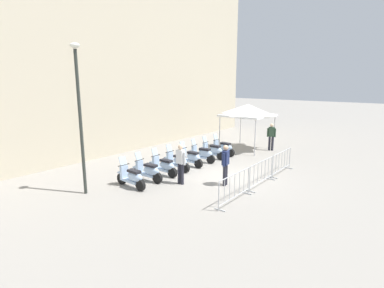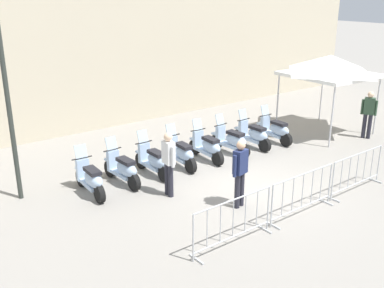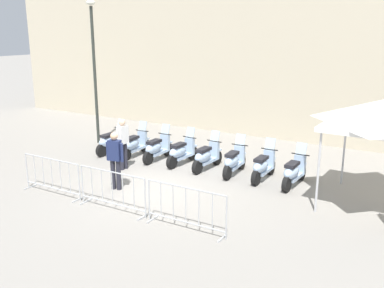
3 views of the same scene
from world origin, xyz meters
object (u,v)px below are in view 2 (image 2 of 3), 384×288
at_px(barrier_segment_0, 233,222).
at_px(street_lamp, 3,66).
at_px(motorcycle_1, 123,169).
at_px(motorcycle_5, 231,140).
at_px(motorcycle_0, 91,179).
at_px(motorcycle_2, 153,161).
at_px(motorcycle_7, 275,130).
at_px(barrier_segment_2, 357,172).
at_px(officer_by_barriers, 369,112).
at_px(motorcycle_4, 207,147).
at_px(motorcycle_6, 253,135).
at_px(officer_near_row_end, 169,160).
at_px(canopy_tent, 330,66).
at_px(barrier_segment_1, 302,194).
at_px(motorcycle_3, 181,153).
at_px(officer_mid_plaza, 240,170).

distance_m(barrier_segment_0, street_lamp, 6.46).
distance_m(motorcycle_1, motorcycle_5, 4.04).
height_order(motorcycle_0, motorcycle_2, same).
distance_m(motorcycle_7, barrier_segment_0, 7.07).
relative_size(barrier_segment_2, officer_by_barriers, 1.24).
relative_size(motorcycle_4, street_lamp, 0.30).
bearing_deg(motorcycle_2, barrier_segment_2, -45.56).
xyz_separation_m(motorcycle_6, officer_near_row_end, (-4.38, -1.55, 0.53)).
xyz_separation_m(motorcycle_7, officer_near_row_end, (-5.39, -1.52, 0.53)).
height_order(motorcycle_0, officer_by_barriers, officer_by_barriers).
distance_m(barrier_segment_2, canopy_tent, 5.66).
relative_size(motorcycle_7, barrier_segment_0, 0.80).
height_order(motorcycle_7, canopy_tent, canopy_tent).
height_order(motorcycle_2, barrier_segment_0, motorcycle_2).
distance_m(barrier_segment_1, canopy_tent, 7.31).
bearing_deg(motorcycle_0, street_lamp, 150.85).
bearing_deg(officer_near_row_end, officer_by_barriers, -0.29).
height_order(motorcycle_3, barrier_segment_0, motorcycle_3).
bearing_deg(officer_mid_plaza, street_lamp, 140.08).
bearing_deg(officer_by_barriers, motorcycle_3, 168.00).
distance_m(motorcycle_7, officer_by_barriers, 3.48).
bearing_deg(street_lamp, officer_by_barriers, -10.28).
height_order(motorcycle_5, canopy_tent, canopy_tent).
xyz_separation_m(motorcycle_2, motorcycle_3, (1.00, 0.08, 0.00)).
distance_m(motorcycle_3, officer_mid_plaza, 3.07).
distance_m(motorcycle_0, barrier_segment_2, 7.06).
bearing_deg(motorcycle_0, officer_by_barriers, -6.99).
distance_m(motorcycle_3, barrier_segment_1, 4.24).
height_order(motorcycle_5, motorcycle_6, same).
height_order(motorcycle_4, motorcycle_7, same).
relative_size(motorcycle_2, officer_near_row_end, 1.00).
height_order(barrier_segment_2, officer_by_barriers, officer_by_barriers).
distance_m(motorcycle_2, street_lamp, 4.72).
relative_size(barrier_segment_2, canopy_tent, 0.74).
bearing_deg(street_lamp, barrier_segment_2, -31.97).
xyz_separation_m(motorcycle_1, officer_mid_plaza, (1.74, -2.89, 0.53)).
relative_size(motorcycle_4, canopy_tent, 0.59).
height_order(motorcycle_3, officer_mid_plaza, officer_mid_plaza).
bearing_deg(officer_near_row_end, motorcycle_4, 32.00).
relative_size(motorcycle_0, motorcycle_7, 1.00).
xyz_separation_m(motorcycle_1, motorcycle_7, (6.04, 0.18, 0.00)).
bearing_deg(motorcycle_4, barrier_segment_0, -120.70).
height_order(motorcycle_2, officer_near_row_end, officer_near_row_end).
xyz_separation_m(motorcycle_7, barrier_segment_1, (-3.34, -4.24, 0.07)).
bearing_deg(motorcycle_2, officer_mid_plaza, -75.94).
xyz_separation_m(barrier_segment_2, street_lamp, (-7.53, 4.70, 2.90)).
height_order(barrier_segment_0, barrier_segment_2, same).
bearing_deg(officer_mid_plaza, barrier_segment_0, -135.01).
xyz_separation_m(barrier_segment_1, officer_mid_plaza, (-0.96, 1.17, 0.46)).
distance_m(motorcycle_0, officer_near_row_end, 2.12).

